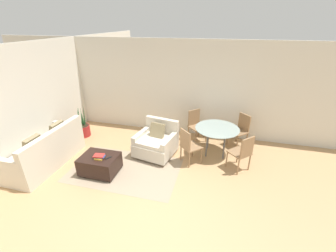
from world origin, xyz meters
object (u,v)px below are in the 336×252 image
Objects in this scene: dining_chair_near_right at (243,151)px; dining_table at (217,131)px; dining_chair_near_left at (189,144)px; dining_chair_far_left at (196,123)px; couch at (46,152)px; dining_chair_far_right at (241,128)px; potted_plant at (82,129)px; book_stack at (99,157)px; armchair at (156,142)px; tv_remote_primary at (108,158)px; ottoman at (100,164)px.

dining_table is at bearing 135.00° from dining_chair_near_right.
dining_chair_far_left is at bearing 90.00° from dining_chair_near_left.
dining_chair_far_right is (4.51, 2.12, 0.20)m from couch.
couch is at bearing -154.82° from dining_chair_far_right.
potted_plant reaches higher than dining_chair_far_right.
book_stack is at bearing -152.85° from dining_chair_near_left.
dining_chair_near_left is at bearing -135.00° from dining_chair_far_right.
armchair is at bearing 24.49° from couch.
tv_remote_primary is 0.17× the size of dining_chair_far_left.
potted_plant is 1.12× the size of dining_chair_far_left.
dining_chair_near_left is (3.28, 0.89, 0.20)m from couch.
dining_chair_far_right is at bearing 34.13° from ottoman.
dining_chair_near_right is at bearing -5.67° from armchair.
ottoman is at bearing -154.98° from dining_chair_near_left.
armchair is 2.12m from dining_chair_near_right.
dining_chair_far_right is at bearing 35.34° from book_stack.
dining_chair_far_left is at bearing 135.00° from dining_table.
ottoman is 0.91× the size of dining_chair_far_right.
armchair is 1.35m from dining_chair_far_left.
dining_chair_near_left and dining_chair_near_right have the same top height.
dining_chair_near_right is at bearing -7.84° from potted_plant.
dining_table is 0.88m from dining_chair_near_right.
ottoman is 0.31m from tv_remote_primary.
potted_plant is at bearing -169.72° from dining_chair_far_left.
book_stack is (-0.96, -1.14, 0.13)m from armchair.
armchair is at bearing -154.02° from dining_chair_far_right.
book_stack is 0.26× the size of potted_plant.
dining_chair_far_right is at bearing 90.00° from dining_chair_near_right.
dining_table is 1.22× the size of dining_chair_near_right.
dining_chair_far_left reaches higher than ottoman.
couch reaches higher than dining_chair_far_right.
potted_plant is (-1.50, 1.56, -0.25)m from book_stack.
couch is 2.17× the size of dining_chair_near_left.
dining_chair_far_left is (0.87, 1.02, 0.18)m from armchair.
dining_table is at bearing -45.00° from dining_chair_far_left.
couch reaches higher than book_stack.
dining_table is 0.88m from dining_chair_near_left.
potted_plant is at bearing 133.84° from book_stack.
dining_chair_far_right reaches higher than dining_table.
potted_plant reaches higher than book_stack.
ottoman is at bearing 0.63° from couch.
ottoman is 0.91× the size of dining_chair_near_right.
couch is 3.91m from dining_chair_far_left.
couch is at bearing -147.12° from dining_chair_far_left.
dining_chair_near_right is (2.87, 0.88, 0.09)m from tv_remote_primary.
potted_plant is at bearing 169.32° from dining_chair_near_left.
tv_remote_primary is at bearing -162.89° from dining_chair_near_right.
dining_chair_near_left reaches higher than dining_table.
dining_chair_far_left reaches higher than tv_remote_primary.
armchair is 1.50m from book_stack.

